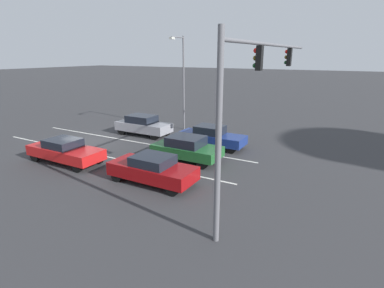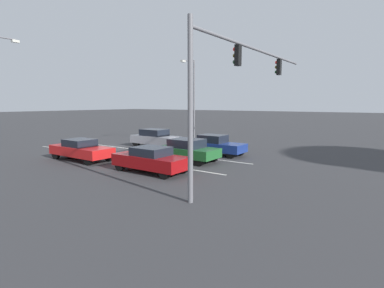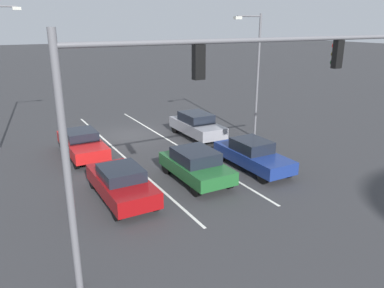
# 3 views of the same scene
# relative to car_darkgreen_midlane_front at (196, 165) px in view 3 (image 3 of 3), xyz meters

# --- Properties ---
(ground_plane) EXTENTS (240.00, 240.00, 0.00)m
(ground_plane) POSITION_rel_car_darkgreen_midlane_front_xyz_m (0.11, -8.40, -0.78)
(ground_plane) COLOR #333335
(lane_stripe_left_divider) EXTENTS (0.12, 18.30, 0.01)m
(lane_stripe_left_divider) POSITION_rel_car_darkgreen_midlane_front_xyz_m (-1.63, -5.25, -0.77)
(lane_stripe_left_divider) COLOR silver
(lane_stripe_left_divider) RESTS_ON ground_plane
(lane_stripe_center_divider) EXTENTS (0.12, 18.30, 0.01)m
(lane_stripe_center_divider) POSITION_rel_car_darkgreen_midlane_front_xyz_m (1.84, -5.25, -0.77)
(lane_stripe_center_divider) COLOR silver
(lane_stripe_center_divider) RESTS_ON ground_plane
(car_darkgreen_midlane_front) EXTENTS (1.89, 4.08, 1.48)m
(car_darkgreen_midlane_front) POSITION_rel_car_darkgreen_midlane_front_xyz_m (0.00, 0.00, 0.00)
(car_darkgreen_midlane_front) COLOR #1E5928
(car_darkgreen_midlane_front) RESTS_ON ground_plane
(car_maroon_rightlane_front) EXTENTS (1.79, 4.37, 1.41)m
(car_maroon_rightlane_front) POSITION_rel_car_darkgreen_midlane_front_xyz_m (3.63, 0.16, -0.06)
(car_maroon_rightlane_front) COLOR maroon
(car_maroon_rightlane_front) RESTS_ON ground_plane
(car_navy_leftlane_front) EXTENTS (1.70, 4.59, 1.47)m
(car_navy_leftlane_front) POSITION_rel_car_darkgreen_midlane_front_xyz_m (-3.22, 0.07, -0.04)
(car_navy_leftlane_front) COLOR navy
(car_navy_leftlane_front) RESTS_ON ground_plane
(car_red_rightlane_second) EXTENTS (1.78, 4.77, 1.41)m
(car_red_rightlane_second) POSITION_rel_car_darkgreen_midlane_front_xyz_m (3.74, -6.03, -0.05)
(car_red_rightlane_second) COLOR red
(car_red_rightlane_second) RESTS_ON ground_plane
(car_gray_leftlane_second) EXTENTS (1.78, 4.40, 1.57)m
(car_gray_leftlane_second) POSITION_rel_car_darkgreen_midlane_front_xyz_m (-3.49, -5.96, 0.04)
(car_gray_leftlane_second) COLOR gray
(car_gray_leftlane_second) RESTS_ON ground_plane
(traffic_signal_gantry) EXTENTS (12.75, 0.37, 6.90)m
(traffic_signal_gantry) POSITION_rel_car_darkgreen_midlane_front_xyz_m (2.60, 4.88, 4.39)
(traffic_signal_gantry) COLOR slate
(traffic_signal_gantry) RESTS_ON ground_plane
(street_lamp_left_shoulder) EXTENTS (1.93, 0.24, 7.51)m
(street_lamp_left_shoulder) POSITION_rel_car_darkgreen_midlane_front_xyz_m (-6.48, -4.13, 3.58)
(street_lamp_left_shoulder) COLOR slate
(street_lamp_left_shoulder) RESTS_ON ground_plane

